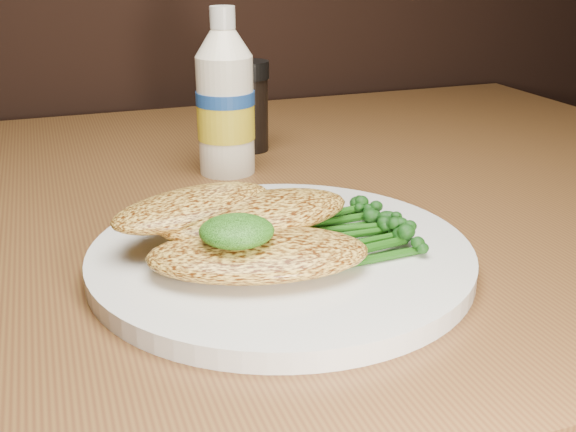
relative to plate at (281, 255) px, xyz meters
name	(u,v)px	position (x,y,z in m)	size (l,w,h in m)	color
plate	(281,255)	(0.00, 0.00, 0.00)	(0.29, 0.29, 0.02)	white
chicken_front	(258,254)	(-0.03, -0.03, 0.02)	(0.16, 0.08, 0.03)	#F2C04D
chicken_mid	(256,214)	(-0.01, 0.02, 0.03)	(0.16, 0.08, 0.02)	#F2C04D
chicken_back	(194,207)	(-0.06, 0.04, 0.04)	(0.14, 0.07, 0.02)	#F2C04D
pesto_front	(237,231)	(-0.04, -0.03, 0.04)	(0.05, 0.05, 0.02)	black
broccolini_bundle	(333,228)	(0.04, 0.00, 0.02)	(0.14, 0.11, 0.02)	#1A4F11
mayo_bottle	(225,92)	(0.02, 0.24, 0.08)	(0.06, 0.06, 0.17)	white
pepper_grinder	(251,107)	(0.07, 0.31, 0.05)	(0.04, 0.04, 0.11)	black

